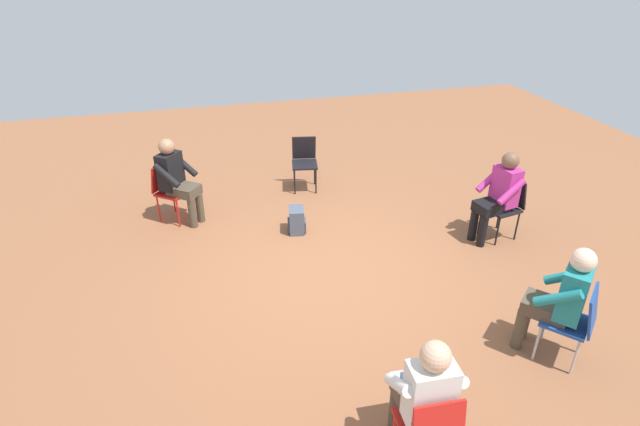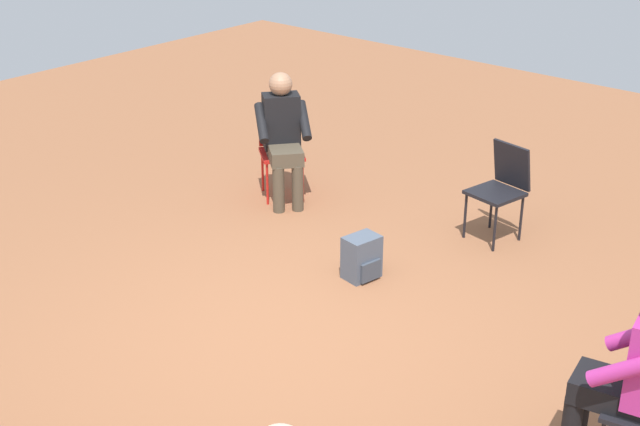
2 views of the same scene
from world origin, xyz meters
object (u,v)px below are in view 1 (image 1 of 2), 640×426
Objects in this scene: person_in_magenta at (499,193)px; person_with_laptop at (424,391)px; chair_southeast at (575,319)px; person_in_teal at (561,296)px; chair_east at (506,204)px; backpack_near_laptop_user at (297,222)px; chair_northwest at (169,188)px; person_in_black at (177,177)px; chair_north at (304,159)px.

person_with_laptop is at bearing 128.73° from person_in_magenta.
person_in_teal is at bearing 90.00° from chair_southeast.
chair_east is 2.36× the size of backpack_near_laptop_user.
chair_southeast is 5.34m from chair_northwest.
person_with_laptop is 4.68m from person_in_black.
chair_southeast is 1.00× the size of chair_east.
chair_east is at bearing 107.26° from chair_northwest.
person_in_teal reaches higher than backpack_near_laptop_user.
person_in_black is at bearing 92.37° from person_in_teal.
person_with_laptop and person_in_magenta have the same top height.
person_in_teal is (-0.11, 0.13, 0.20)m from chair_southeast.
backpack_near_laptop_user is (-0.44, -1.37, -0.34)m from chair_north.
chair_northwest is at bearing 92.57° from chair_southeast.
person_with_laptop is at bearing 59.50° from person_in_black.
backpack_near_laptop_user is at bearing 62.49° from chair_east.
chair_northwest is 0.69× the size of person_with_laptop.
chair_north is 0.69× the size of person_in_teal.
chair_east is 0.69× the size of person_in_magenta.
chair_northwest is 1.00× the size of chair_north.
person_in_magenta reaches higher than backpack_near_laptop_user.
person_in_magenta is 2.17m from person_in_teal.
person_with_laptop is 3.65m from person_in_magenta.
chair_east reaches higher than backpack_near_laptop_user.
person_in_teal is at bearing 151.66° from person_in_magenta.
person_in_magenta is 1.00× the size of person_in_teal.
person_in_black is 5.01m from person_in_teal.
chair_southeast is at bearing -90.00° from person_in_teal.
chair_east is at bearing 31.45° from chair_southeast.
person_in_teal reaches higher than chair_east.
chair_southeast is 1.92m from person_with_laptop.
person_in_magenta and person_in_teal have the same top height.
chair_east is 0.69× the size of person_with_laptop.
person_in_magenta is at bearing 143.89° from chair_north.
person_with_laptop is at bearing 156.71° from chair_southeast.
person_with_laptop reaches higher than chair_east.
person_with_laptop is (-1.82, -0.57, 0.20)m from chair_southeast.
chair_northwest and chair_north have the same top height.
chair_east and chair_northwest have the same top height.
person_in_black is at bearing 58.07° from person_in_magenta.
person_in_black reaches higher than chair_north.
backpack_near_laptop_user is at bearing 82.08° from person_in_teal.
person_in_teal is (3.41, -3.67, 0.00)m from person_in_black.
chair_east is (0.72, 2.22, 0.00)m from chair_southeast.
chair_north is 0.69× the size of person_in_magenta.
backpack_near_laptop_user is (-0.16, 3.62, -0.53)m from person_with_laptop.
person_in_teal is at bearing 147.93° from chair_east.
chair_southeast is 1.00× the size of chair_north.
person_in_teal is (-0.83, -2.10, 0.20)m from chair_east.
person_in_teal reaches higher than chair_southeast.
person_in_magenta is (4.08, -1.61, 0.00)m from person_in_black.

